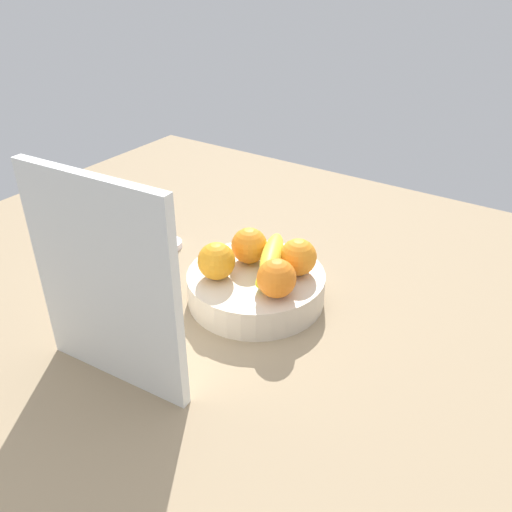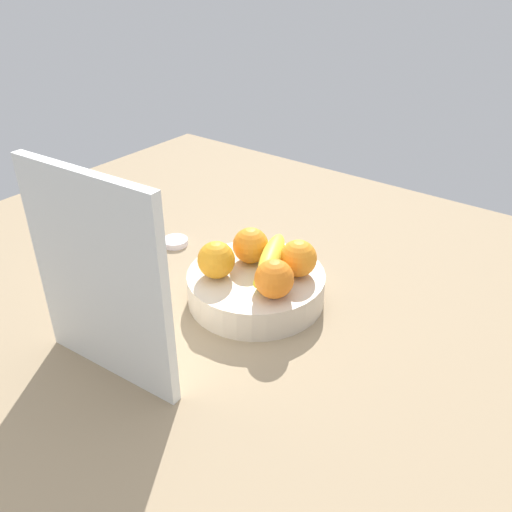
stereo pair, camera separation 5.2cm
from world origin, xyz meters
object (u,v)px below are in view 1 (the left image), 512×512
at_px(orange_back_left, 249,246).
at_px(cutting_board, 105,285).
at_px(fruit_bowl, 256,286).
at_px(orange_front_left, 216,261).
at_px(banana_bunch, 275,260).
at_px(orange_center, 298,257).
at_px(orange_front_right, 277,278).
at_px(jar_lid, 169,244).

height_order(orange_back_left, cutting_board, cutting_board).
xyz_separation_m(fruit_bowl, orange_front_left, (0.06, 0.05, 0.07)).
height_order(banana_bunch, cutting_board, cutting_board).
distance_m(orange_back_left, cutting_board, 0.35).
bearing_deg(fruit_bowl, orange_center, -145.44).
xyz_separation_m(orange_back_left, cutting_board, (0.03, 0.34, 0.08)).
height_order(fruit_bowl, orange_center, orange_center).
bearing_deg(cutting_board, orange_center, -114.57).
relative_size(banana_bunch, cutting_board, 0.49).
bearing_deg(orange_back_left, orange_front_right, 146.48).
relative_size(fruit_bowl, cutting_board, 0.76).
distance_m(fruit_bowl, orange_back_left, 0.08).
bearing_deg(cutting_board, orange_front_left, -96.53).
bearing_deg(orange_front_left, jar_lid, -26.64).
relative_size(orange_front_right, jar_lid, 1.20).
xyz_separation_m(orange_center, cutting_board, (0.14, 0.36, 0.08)).
xyz_separation_m(banana_bunch, cutting_board, (0.10, 0.33, 0.09)).
height_order(orange_front_left, orange_center, same).
relative_size(orange_back_left, cutting_board, 0.20).
distance_m(orange_front_right, orange_back_left, 0.13).
xyz_separation_m(orange_front_left, orange_back_left, (-0.02, -0.09, 0.00)).
bearing_deg(orange_front_left, fruit_bowl, -136.10).
bearing_deg(orange_front_left, orange_front_right, -174.54).
bearing_deg(jar_lid, orange_front_left, 153.36).
distance_m(orange_front_left, orange_back_left, 0.09).
xyz_separation_m(orange_center, banana_bunch, (0.04, 0.03, -0.01)).
bearing_deg(jar_lid, cutting_board, 120.77).
distance_m(orange_front_right, jar_lid, 0.39).
bearing_deg(banana_bunch, orange_back_left, -10.51).
bearing_deg(fruit_bowl, orange_back_left, -40.10).
distance_m(fruit_bowl, banana_bunch, 0.07).
relative_size(orange_front_right, orange_back_left, 1.00).
distance_m(orange_front_right, cutting_board, 0.31).
bearing_deg(cutting_board, orange_back_left, -98.87).
distance_m(fruit_bowl, jar_lid, 0.30).
bearing_deg(orange_front_right, orange_center, -86.66).
xyz_separation_m(orange_front_right, cutting_board, (0.14, 0.27, 0.08)).
bearing_deg(orange_back_left, fruit_bowl, 139.90).
distance_m(fruit_bowl, orange_front_right, 0.11).
bearing_deg(cutting_board, orange_front_right, -121.39).
xyz_separation_m(orange_front_left, jar_lid, (0.24, -0.12, -0.09)).
bearing_deg(jar_lid, orange_center, 177.11).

